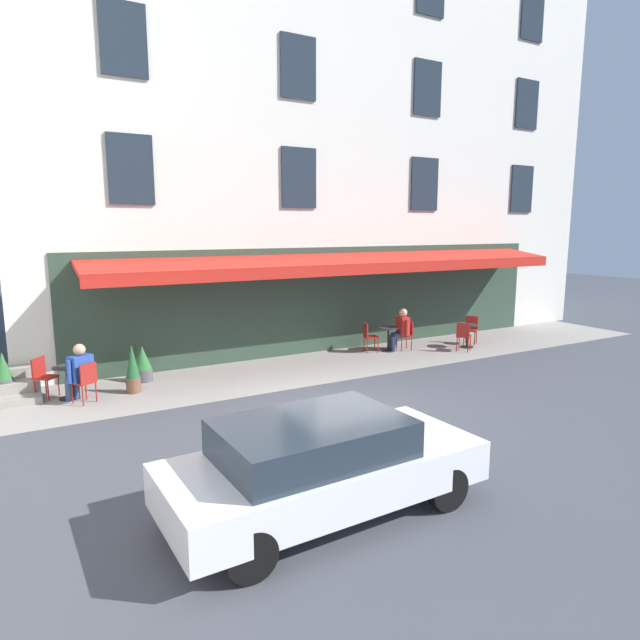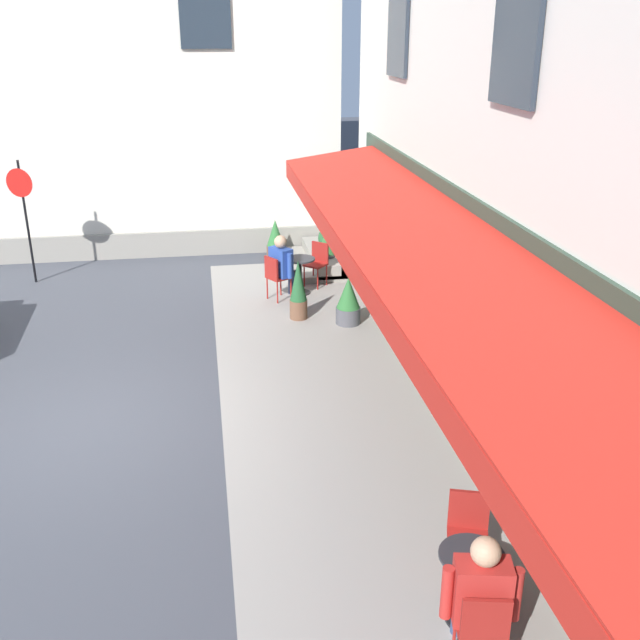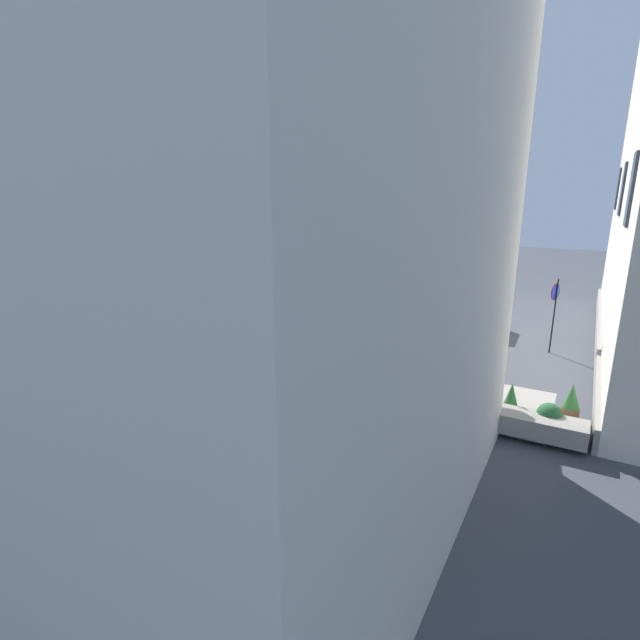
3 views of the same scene
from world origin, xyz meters
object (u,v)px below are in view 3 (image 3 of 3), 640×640
Objects in this scene: seated_companion_in_blue at (462,372)px; cafe_chair_red_back_row at (181,321)px; cafe_chair_red_kerbside at (459,374)px; potted_plant_by_steps at (510,404)px; seated_patron_in_red at (192,330)px; potted_plant_under_sign at (571,402)px; no_parking_sign at (555,302)px; potted_plant_entrance_left at (549,418)px; cafe_table_mid_terrace at (466,385)px; cafe_chair_red_by_window at (481,392)px; cafe_chair_red_facing_street at (188,333)px; potted_plant_mid_terrace at (419,371)px; cafe_chair_red_under_awning at (147,322)px; parked_car_white at (445,309)px; cafe_chair_red_corner_left at (208,341)px; cafe_table_streetside at (164,323)px; cafe_table_near_entrance at (199,338)px.

cafe_chair_red_back_row is at bearing 177.40° from seated_companion_in_blue.
cafe_chair_red_kerbside is 0.86× the size of potted_plant_by_steps.
seated_patron_in_red reaches higher than potted_plant_under_sign.
no_parking_sign reaches higher than potted_plant_entrance_left.
cafe_table_mid_terrace is 11.11m from cafe_chair_red_back_row.
cafe_chair_red_by_window is at bearing -50.89° from cafe_chair_red_kerbside.
cafe_chair_red_facing_street is at bearing 178.68° from cafe_chair_red_by_window.
potted_plant_mid_terrace is at bearing 160.74° from potted_plant_entrance_left.
cafe_chair_red_back_row and cafe_chair_red_under_awning have the same top height.
cafe_table_mid_terrace is 5.91m from no_parking_sign.
cafe_chair_red_corner_left is at bearing -128.34° from parked_car_white.
seated_companion_in_blue is 5.60m from no_parking_sign.
parked_car_white is (5.98, 7.57, 0.16)m from cafe_chair_red_corner_left.
no_parking_sign is (10.07, 6.05, 1.25)m from cafe_chair_red_corner_left.
cafe_chair_red_facing_street and cafe_chair_red_back_row have the same top height.
seated_patron_in_red reaches higher than potted_plant_by_steps.
cafe_table_mid_terrace is 0.63m from cafe_chair_red_by_window.
cafe_chair_red_facing_street is 10.22m from parked_car_white.
cafe_chair_red_under_awning reaches higher than cafe_table_streetside.
potted_plant_mid_terrace is (-3.86, -0.03, 0.10)m from potted_plant_under_sign.
potted_plant_under_sign is at bearing -5.85° from cafe_chair_red_kerbside.
potted_plant_mid_terrace is at bearing 170.72° from cafe_table_mid_terrace.
cafe_chair_red_corner_left is at bearing -176.53° from cafe_table_mid_terrace.
potted_plant_under_sign reaches higher than cafe_chair_red_corner_left.
cafe_chair_red_kerbside is at bearing 120.94° from cafe_table_mid_terrace.
cafe_table_mid_terrace is (9.08, 0.32, 0.00)m from cafe_table_near_entrance.
cafe_chair_red_by_window is 12.59m from cafe_chair_red_under_awning.
cafe_chair_red_kerbside is at bearing 129.11° from cafe_chair_red_by_window.
cafe_chair_red_under_awning is at bearing 177.46° from cafe_chair_red_by_window.
cafe_chair_red_kerbside is at bearing 4.49° from cafe_chair_red_facing_street.
cafe_table_streetside is at bearing 173.83° from potted_plant_entrance_left.
cafe_table_near_entrance is at bearing 162.07° from cafe_chair_red_corner_left.
cafe_chair_red_back_row is 9.73m from potted_plant_mid_terrace.
cafe_chair_red_back_row is at bearing 175.61° from cafe_table_mid_terrace.
cafe_chair_red_back_row is at bearing 173.68° from cafe_chair_red_by_window.
cafe_chair_red_kerbside reaches higher than potted_plant_entrance_left.
cafe_chair_red_facing_street is at bearing -175.51° from cafe_chair_red_kerbside.
cafe_table_streetside is (-12.06, 0.92, -0.06)m from cafe_chair_red_by_window.
seated_companion_in_blue is 2.72m from potted_plant_under_sign.
potted_plant_under_sign is (10.97, 0.77, -0.09)m from cafe_chair_red_corner_left.
cafe_table_near_entrance is 0.82× the size of cafe_chair_red_kerbside.
no_parking_sign is at bearing 94.48° from potted_plant_entrance_left.
potted_plant_entrance_left is (10.58, -0.47, -0.06)m from cafe_chair_red_corner_left.
potted_plant_under_sign is at bearing 0.49° from cafe_chair_red_under_awning.
cafe_chair_red_back_row is 0.80× the size of potted_plant_mid_terrace.
potted_plant_by_steps is (10.30, -0.43, 0.02)m from cafe_table_near_entrance.
no_parking_sign reaches higher than cafe_table_near_entrance.
potted_plant_under_sign is (2.50, 0.25, -0.04)m from cafe_table_mid_terrace.
potted_plant_entrance_left is at bearing -85.52° from no_parking_sign.
cafe_table_near_entrance is 0.82× the size of cafe_chair_red_corner_left.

